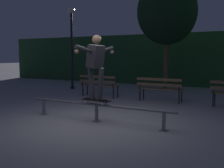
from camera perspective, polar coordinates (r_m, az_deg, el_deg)
ground_plane at (r=6.58m, az=-4.14°, el=-8.18°), size 90.00×90.00×0.00m
hedge_backdrop at (r=15.15m, az=15.57°, el=4.94°), size 24.00×1.20×2.78m
grind_rail at (r=6.66m, az=-3.27°, el=-4.95°), size 4.00×0.18×0.45m
skateboard at (r=6.64m, az=-3.39°, el=-3.46°), size 0.80×0.30×0.09m
skateboarder at (r=6.55m, az=-3.42°, el=4.65°), size 0.63×1.40×1.56m
park_bench_leftmost at (r=10.56m, az=-2.81°, el=0.15°), size 1.61×0.45×0.88m
park_bench_left_center at (r=9.51m, az=9.95°, el=-0.58°), size 1.61×0.45×0.88m
tree_behind_benches at (r=13.11m, az=11.42°, el=14.55°), size 2.73×2.73×5.10m
lamp_post_left at (r=13.27m, az=-8.45°, el=9.68°), size 0.32×0.32×3.90m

